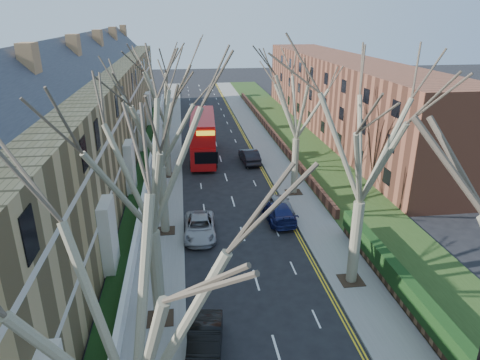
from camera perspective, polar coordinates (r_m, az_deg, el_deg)
name	(u,v)px	position (r m, az deg, el deg)	size (l,w,h in m)	color
pavement_left	(168,145)	(54.22, -9.56, 4.59)	(3.00, 102.00, 0.12)	slate
pavement_right	(263,142)	(55.09, 3.05, 5.13)	(3.00, 102.00, 0.12)	slate
terrace_left	(86,118)	(46.09, -19.81, 7.74)	(9.70, 78.00, 13.60)	#9B814F
flats_right	(341,96)	(60.84, 13.30, 10.90)	(13.97, 54.00, 10.00)	brown
wall_hedge_right	(440,332)	(23.71, 25.08, -17.84)	(0.70, 24.00, 1.80)	brown
front_wall_left	(151,162)	(46.52, -11.84, 2.36)	(0.30, 78.00, 1.00)	white
grass_verge_right	(297,140)	(56.06, 7.60, 5.35)	(6.00, 102.00, 0.06)	#213613
tree_left_near	(121,294)	(11.15, -15.64, -14.46)	(9.80, 9.80, 13.73)	#736B52
tree_left_mid	(147,150)	(19.92, -12.36, 3.99)	(10.50, 10.50, 14.71)	#736B52
tree_left_far	(157,111)	(29.67, -11.00, 9.06)	(10.15, 10.15, 14.22)	#736B52
tree_left_dist	(163,80)	(41.43, -10.27, 12.93)	(10.50, 10.50, 14.71)	#736B52
tree_right_mid	(367,130)	(23.82, 16.64, 6.40)	(10.50, 10.50, 14.71)	#736B52
tree_right_far	(299,92)	(36.81, 7.81, 11.56)	(10.15, 10.15, 14.22)	#736B52
double_decker_bus	(203,138)	(48.50, -4.95, 5.66)	(3.36, 11.62, 4.79)	#B00C0D
car_left_mid	(205,344)	(21.71, -4.72, -20.97)	(1.56, 4.46, 1.47)	black
car_left_far	(200,227)	(31.75, -5.38, -6.28)	(2.28, 4.94, 1.37)	#97979C
car_right_near	(278,211)	(34.09, 5.08, -4.15)	(2.06, 5.06, 1.47)	navy
car_right_mid	(279,205)	(35.04, 5.29, -3.33)	(1.87, 4.65, 1.58)	gray
car_right_far	(249,156)	(47.00, 1.27, 3.21)	(1.65, 4.72, 1.56)	black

